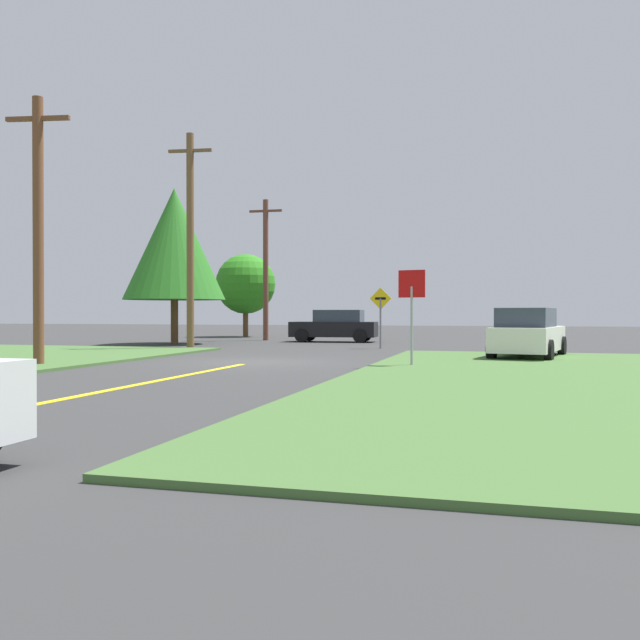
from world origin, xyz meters
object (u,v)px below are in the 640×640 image
object	(u,v)px
stop_sign	(412,299)
utility_pole_mid	(190,239)
car_on_crossroad	(528,334)
car_approaching_junction	(335,326)
oak_tree_left	(174,244)
utility_pole_far	(266,268)
utility_pole_near	(38,227)
direction_sign	(381,311)
pine_tree_center	(246,284)

from	to	relation	value
stop_sign	utility_pole_mid	distance (m)	12.41
car_on_crossroad	car_approaching_junction	xyz separation A→B (m)	(-9.03, 10.74, -0.00)
car_on_crossroad	car_approaching_junction	world-z (taller)	same
car_approaching_junction	oak_tree_left	xyz separation A→B (m)	(-6.72, -4.33, 3.90)
car_approaching_junction	utility_pole_far	xyz separation A→B (m)	(-4.09, 1.03, 3.09)
utility_pole_mid	utility_pole_far	bearing A→B (deg)	90.78
utility_pole_mid	utility_pole_far	size ratio (longest dim) A/B	1.16
stop_sign	utility_pole_near	xyz separation A→B (m)	(-9.87, -2.29, 1.96)
car_on_crossroad	direction_sign	xyz separation A→B (m)	(-5.67, 5.01, 0.76)
direction_sign	pine_tree_center	bearing A→B (deg)	132.25
car_approaching_junction	utility_pole_near	distance (m)	18.27
car_approaching_junction	direction_sign	world-z (taller)	direction_sign
utility_pole_near	pine_tree_center	size ratio (longest dim) A/B	1.44
car_approaching_junction	utility_pole_near	bearing A→B (deg)	74.24
utility_pole_mid	pine_tree_center	world-z (taller)	utility_pole_mid
utility_pole_far	car_approaching_junction	bearing A→B (deg)	-14.06
stop_sign	utility_pole_near	bearing A→B (deg)	23.03
stop_sign	direction_sign	bearing A→B (deg)	-65.03
car_on_crossroad	utility_pole_near	size ratio (longest dim) A/B	0.63
utility_pole_mid	pine_tree_center	xyz separation A→B (m)	(-3.18, 14.12, -1.23)
car_approaching_junction	stop_sign	bearing A→B (deg)	108.07
utility_pole_near	stop_sign	bearing A→B (deg)	13.08
utility_pole_near	utility_pole_mid	world-z (taller)	utility_pole_mid
stop_sign	pine_tree_center	xyz separation A→B (m)	(-13.07, 21.13, 1.41)
oak_tree_left	stop_sign	bearing A→B (deg)	-40.93
car_on_crossroad	pine_tree_center	bearing A→B (deg)	55.55
utility_pole_near	direction_sign	xyz separation A→B (m)	(7.31, 11.86, -2.23)
car_on_crossroad	pine_tree_center	size ratio (longest dim) A/B	0.91
stop_sign	car_approaching_junction	size ratio (longest dim) A/B	0.59
utility_pole_far	pine_tree_center	distance (m)	5.74
utility_pole_mid	stop_sign	bearing A→B (deg)	-35.33
car_approaching_junction	utility_pole_near	xyz separation A→B (m)	(-3.95, -17.59, 2.99)
utility_pole_near	direction_sign	size ratio (longest dim) A/B	2.92
utility_pole_near	utility_pole_mid	bearing A→B (deg)	90.11
car_approaching_junction	oak_tree_left	distance (m)	8.90
stop_sign	car_on_crossroad	size ratio (longest dim) A/B	0.56
utility_pole_near	oak_tree_left	distance (m)	13.58
stop_sign	oak_tree_left	distance (m)	16.98
car_approaching_junction	pine_tree_center	distance (m)	9.55
car_approaching_junction	utility_pole_near	world-z (taller)	utility_pole_near
car_on_crossroad	oak_tree_left	size ratio (longest dim) A/B	0.63
car_on_crossroad	utility_pole_mid	size ratio (longest dim) A/B	0.53
car_on_crossroad	oak_tree_left	xyz separation A→B (m)	(-15.75, 6.41, 3.90)
car_on_crossroad	utility_pole_near	distance (m)	14.98
utility_pole_near	direction_sign	bearing A→B (deg)	58.36
utility_pole_mid	utility_pole_far	world-z (taller)	utility_pole_mid
utility_pole_far	direction_sign	distance (m)	10.32
car_approaching_junction	oak_tree_left	size ratio (longest dim) A/B	0.60
utility_pole_mid	pine_tree_center	distance (m)	14.53
utility_pole_near	oak_tree_left	bearing A→B (deg)	101.80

